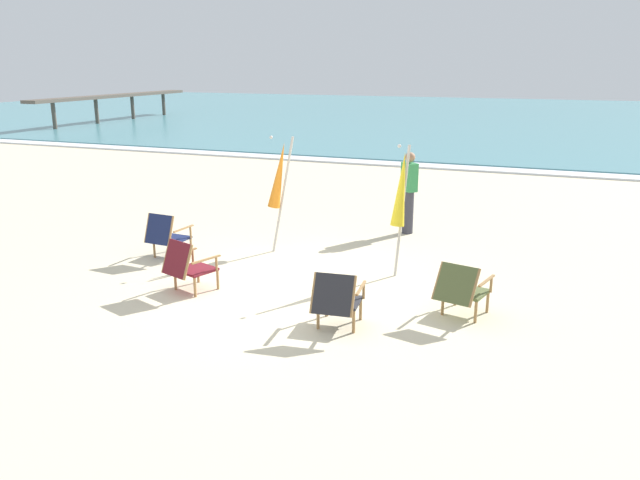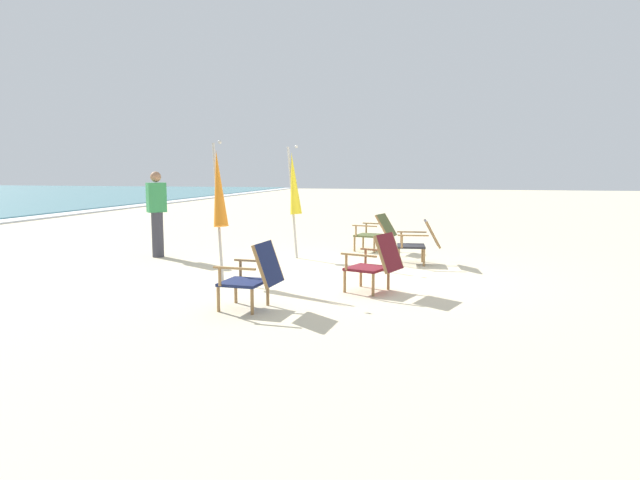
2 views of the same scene
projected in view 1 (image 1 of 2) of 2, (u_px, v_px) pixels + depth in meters
The scene contains 11 objects.
ground_plane at pixel (288, 289), 9.44m from camera, with size 80.00×80.00×0.00m, color beige.
sea at pixel (501, 117), 38.67m from camera, with size 80.00×40.00×0.10m, color teal.
surf_band at pixel (440, 166), 20.47m from camera, with size 80.00×1.10×0.06m, color white.
beach_chair_front_right at pixel (461, 288), 8.28m from camera, with size 0.74×0.89×0.77m.
beach_chair_back_right at pixel (187, 265), 9.22m from camera, with size 0.77×0.83×0.82m.
beach_chair_mid_center at pixel (166, 235), 10.82m from camera, with size 0.64×0.72×0.82m.
beach_chair_front_left at pixel (337, 298), 7.92m from camera, with size 0.65×0.80×0.79m.
umbrella_furled_orange at pixel (279, 177), 11.00m from camera, with size 0.48×0.43×2.10m.
umbrella_furled_yellow at pixel (401, 191), 9.71m from camera, with size 0.36×0.40×2.12m.
person_near_chairs at pixel (409, 192), 12.33m from camera, with size 0.38×0.38×1.63m.
pier_distant at pixel (114, 97), 34.86m from camera, with size 0.90×12.37×1.57m.
Camera 1 is at (3.65, -8.10, 3.32)m, focal length 35.00 mm.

